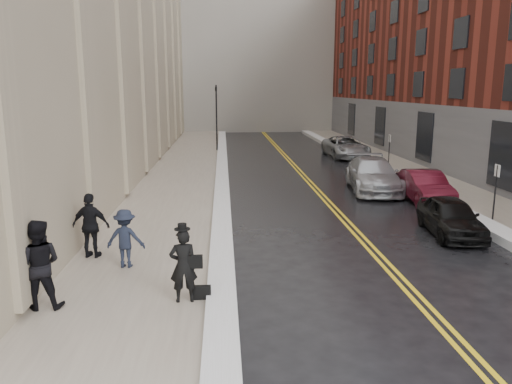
{
  "coord_description": "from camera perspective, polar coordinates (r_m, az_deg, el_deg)",
  "views": [
    {
      "loc": [
        -2.11,
        -9.4,
        4.95
      ],
      "look_at": [
        -1.05,
        6.66,
        1.6
      ],
      "focal_mm": 35.0,
      "sensor_mm": 36.0,
      "label": 1
    }
  ],
  "objects": [
    {
      "name": "sidewalk_right",
      "position": [
        28.15,
        19.54,
        1.11
      ],
      "size": [
        3.0,
        64.0,
        0.15
      ],
      "primitive_type": "cube",
      "color": "gray",
      "rests_on": "ground"
    },
    {
      "name": "parking_sign_far",
      "position": [
        31.27,
        14.98,
        4.77
      ],
      "size": [
        0.06,
        0.35,
        2.23
      ],
      "color": "black",
      "rests_on": "ground"
    },
    {
      "name": "pedestrian_b",
      "position": [
        14.05,
        -14.71,
        -5.15
      ],
      "size": [
        1.1,
        0.7,
        1.61
      ],
      "primitive_type": "imported",
      "rotation": [
        0.0,
        0.0,
        3.04
      ],
      "color": "black",
      "rests_on": "sidewalk_left"
    },
    {
      "name": "pedestrian_a",
      "position": [
        12.05,
        -23.59,
        -7.6
      ],
      "size": [
        1.03,
        0.82,
        2.02
      ],
      "primitive_type": "imported",
      "rotation": [
        0.0,
        0.0,
        3.2
      ],
      "color": "black",
      "rests_on": "sidewalk_left"
    },
    {
      "name": "traffic_signal",
      "position": [
        39.45,
        -4.54,
        9.02
      ],
      "size": [
        0.18,
        0.15,
        5.2
      ],
      "color": "black",
      "rests_on": "ground"
    },
    {
      "name": "sidewalk_left",
      "position": [
        25.97,
        -8.98,
        0.8
      ],
      "size": [
        4.0,
        64.0,
        0.15
      ],
      "primitive_type": "cube",
      "color": "gray",
      "rests_on": "ground"
    },
    {
      "name": "ground",
      "position": [
        10.83,
        8.21,
        -15.57
      ],
      "size": [
        160.0,
        160.0,
        0.0
      ],
      "primitive_type": "plane",
      "color": "black",
      "rests_on": "ground"
    },
    {
      "name": "car_silver_near",
      "position": [
        25.14,
        13.2,
        1.94
      ],
      "size": [
        2.83,
        5.7,
        1.59
      ],
      "primitive_type": "imported",
      "rotation": [
        0.0,
        0.0,
        -0.11
      ],
      "color": "#AAACB2",
      "rests_on": "ground"
    },
    {
      "name": "car_silver_far",
      "position": [
        37.05,
        10.21,
        5.09
      ],
      "size": [
        2.74,
        5.59,
        1.53
      ],
      "primitive_type": "imported",
      "rotation": [
        0.0,
        0.0,
        0.04
      ],
      "color": "#919598",
      "rests_on": "ground"
    },
    {
      "name": "snow_ridge_right",
      "position": [
        27.46,
        16.0,
        1.24
      ],
      "size": [
        0.85,
        60.8,
        0.3
      ],
      "primitive_type": "cube",
      "color": "white",
      "rests_on": "ground"
    },
    {
      "name": "car_black",
      "position": [
        18.33,
        21.37,
        -2.63
      ],
      "size": [
        1.92,
        3.95,
        1.3
      ],
      "primitive_type": "imported",
      "rotation": [
        0.0,
        0.0,
        -0.1
      ],
      "color": "black",
      "rests_on": "ground"
    },
    {
      "name": "lane_stripe_b",
      "position": [
        26.31,
        6.66,
        0.84
      ],
      "size": [
        0.12,
        64.0,
        0.01
      ],
      "primitive_type": "cube",
      "color": "gold",
      "rests_on": "ground"
    },
    {
      "name": "parking_sign_near",
      "position": [
        20.4,
        25.7,
        0.43
      ],
      "size": [
        0.06,
        0.35,
        2.23
      ],
      "color": "black",
      "rests_on": "ground"
    },
    {
      "name": "pedestrian_c",
      "position": [
        15.08,
        -18.34,
        -3.67
      ],
      "size": [
        1.18,
        0.67,
        1.89
      ],
      "primitive_type": "imported",
      "rotation": [
        0.0,
        0.0,
        2.94
      ],
      "color": "black",
      "rests_on": "sidewalk_left"
    },
    {
      "name": "lane_stripe_a",
      "position": [
        26.27,
        6.14,
        0.84
      ],
      "size": [
        0.12,
        64.0,
        0.01
      ],
      "primitive_type": "cube",
      "color": "gold",
      "rests_on": "ground"
    },
    {
      "name": "pedestrian_main",
      "position": [
        11.54,
        -8.31,
        -8.34
      ],
      "size": [
        0.67,
        0.48,
        1.72
      ],
      "primitive_type": "imported",
      "rotation": [
        0.0,
        0.0,
        3.25
      ],
      "color": "black",
      "rests_on": "sidewalk_left"
    },
    {
      "name": "snow_ridge_left",
      "position": [
        25.85,
        -3.91,
        0.99
      ],
      "size": [
        0.7,
        60.8,
        0.26
      ],
      "primitive_type": "cube",
      "color": "white",
      "rests_on": "ground"
    },
    {
      "name": "car_maroon",
      "position": [
        23.25,
        18.73,
        0.59
      ],
      "size": [
        1.72,
        4.3,
        1.39
      ],
      "primitive_type": "imported",
      "rotation": [
        0.0,
        0.0,
        -0.06
      ],
      "color": "#470C19",
      "rests_on": "ground"
    }
  ]
}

